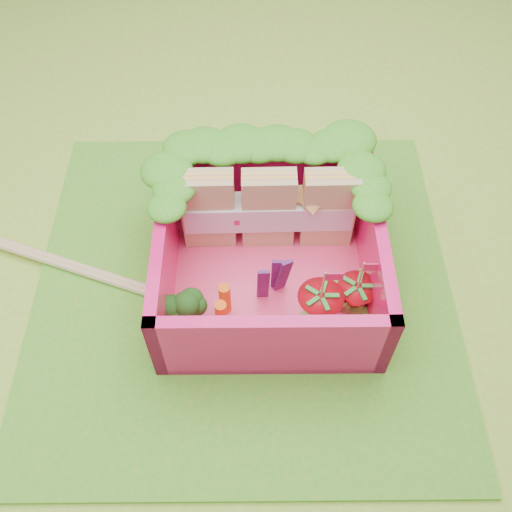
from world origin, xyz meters
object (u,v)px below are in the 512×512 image
object	(u,v)px
broccoli	(182,309)
strawberry_right	(355,297)
strawberry_left	(319,308)
bento_box	(269,253)
sandwich_stack	(269,209)
chopsticks	(78,268)

from	to	relation	value
broccoli	strawberry_right	size ratio (longest dim) A/B	0.67
strawberry_left	strawberry_right	size ratio (longest dim) A/B	1.07
bento_box	sandwich_stack	distance (m)	0.30
chopsticks	broccoli	bearing A→B (deg)	-30.52
bento_box	sandwich_stack	xyz separation A→B (m)	(0.01, 0.30, 0.06)
strawberry_left	strawberry_right	world-z (taller)	strawberry_left
sandwich_stack	strawberry_right	size ratio (longest dim) A/B	2.25
strawberry_left	strawberry_right	distance (m)	0.23
strawberry_left	sandwich_stack	bearing A→B (deg)	113.76
broccoli	strawberry_right	xyz separation A→B (m)	(1.00, 0.10, -0.05)
sandwich_stack	strawberry_right	distance (m)	0.75
sandwich_stack	chopsticks	size ratio (longest dim) A/B	0.52
strawberry_left	chopsticks	size ratio (longest dim) A/B	0.25
strawberry_right	broccoli	bearing A→B (deg)	-174.41
broccoli	strawberry_left	world-z (taller)	strawberry_left
broccoli	strawberry_right	world-z (taller)	strawberry_right
sandwich_stack	strawberry_right	world-z (taller)	sandwich_stack
strawberry_right	chopsticks	size ratio (longest dim) A/B	0.23
bento_box	chopsticks	bearing A→B (deg)	176.33
strawberry_left	chopsticks	distance (m)	1.56
broccoli	chopsticks	size ratio (longest dim) A/B	0.16
sandwich_stack	broccoli	world-z (taller)	sandwich_stack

